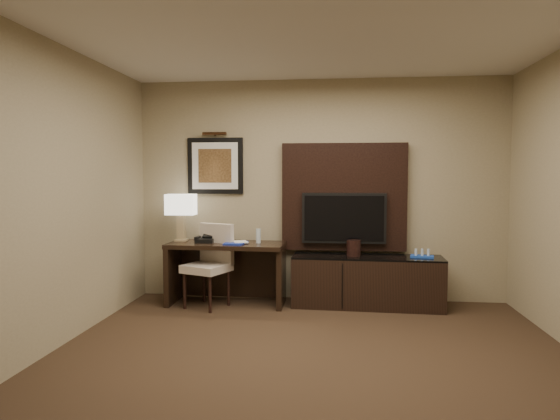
# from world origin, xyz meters

# --- Properties ---
(floor) EXTENTS (4.50, 5.00, 0.01)m
(floor) POSITION_xyz_m (0.00, 0.00, -0.01)
(floor) COLOR #2F2015
(floor) RESTS_ON ground
(ceiling) EXTENTS (4.50, 5.00, 0.01)m
(ceiling) POSITION_xyz_m (0.00, 0.00, 2.70)
(ceiling) COLOR silver
(ceiling) RESTS_ON wall_back
(wall_back) EXTENTS (4.50, 0.01, 2.70)m
(wall_back) POSITION_xyz_m (0.00, 2.50, 1.35)
(wall_back) COLOR gray
(wall_back) RESTS_ON floor
(wall_front) EXTENTS (4.50, 0.01, 2.70)m
(wall_front) POSITION_xyz_m (0.00, -2.50, 1.35)
(wall_front) COLOR gray
(wall_front) RESTS_ON floor
(wall_left) EXTENTS (0.01, 5.00, 2.70)m
(wall_left) POSITION_xyz_m (-2.25, 0.00, 1.35)
(wall_left) COLOR gray
(wall_left) RESTS_ON floor
(desk) EXTENTS (1.39, 0.63, 0.73)m
(desk) POSITION_xyz_m (-1.08, 2.10, 0.37)
(desk) COLOR black
(desk) RESTS_ON floor
(credenza) EXTENTS (1.74, 0.55, 0.59)m
(credenza) POSITION_xyz_m (0.57, 2.15, 0.30)
(credenza) COLOR black
(credenza) RESTS_ON floor
(tv_wall_panel) EXTENTS (1.50, 0.12, 1.30)m
(tv_wall_panel) POSITION_xyz_m (0.30, 2.44, 1.27)
(tv_wall_panel) COLOR black
(tv_wall_panel) RESTS_ON wall_back
(tv) EXTENTS (1.00, 0.08, 0.60)m
(tv) POSITION_xyz_m (0.30, 2.34, 1.02)
(tv) COLOR black
(tv) RESTS_ON tv_wall_panel
(artwork) EXTENTS (0.70, 0.04, 0.70)m
(artwork) POSITION_xyz_m (-1.30, 2.48, 1.65)
(artwork) COLOR black
(artwork) RESTS_ON wall_back
(picture_light) EXTENTS (0.04, 0.04, 0.30)m
(picture_light) POSITION_xyz_m (-1.30, 2.44, 2.05)
(picture_light) COLOR #3B2213
(picture_light) RESTS_ON wall_back
(desk_chair) EXTENTS (0.62, 0.65, 0.94)m
(desk_chair) POSITION_xyz_m (-1.28, 1.93, 0.47)
(desk_chair) COLOR beige
(desk_chair) RESTS_ON floor
(table_lamp) EXTENTS (0.38, 0.24, 0.58)m
(table_lamp) POSITION_xyz_m (-1.67, 2.22, 1.02)
(table_lamp) COLOR tan
(table_lamp) RESTS_ON desk
(desk_phone) EXTENTS (0.21, 0.19, 0.11)m
(desk_phone) POSITION_xyz_m (-1.34, 2.10, 0.79)
(desk_phone) COLOR black
(desk_phone) RESTS_ON desk
(blue_folder) EXTENTS (0.26, 0.32, 0.02)m
(blue_folder) POSITION_xyz_m (-0.96, 2.03, 0.74)
(blue_folder) COLOR #172B98
(blue_folder) RESTS_ON desk
(book) EXTENTS (0.16, 0.08, 0.22)m
(book) POSITION_xyz_m (-0.99, 2.06, 0.84)
(book) COLOR #B5B18E
(book) RESTS_ON desk
(water_bottle) EXTENTS (0.07, 0.07, 0.17)m
(water_bottle) POSITION_xyz_m (-0.70, 2.12, 0.82)
(water_bottle) COLOR silver
(water_bottle) RESTS_ON desk
(ice_bucket) EXTENTS (0.18, 0.18, 0.19)m
(ice_bucket) POSITION_xyz_m (0.41, 2.15, 0.69)
(ice_bucket) COLOR black
(ice_bucket) RESTS_ON credenza
(minibar_tray) EXTENTS (0.28, 0.20, 0.09)m
(minibar_tray) POSITION_xyz_m (1.19, 2.15, 0.64)
(minibar_tray) COLOR #1B45B0
(minibar_tray) RESTS_ON credenza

